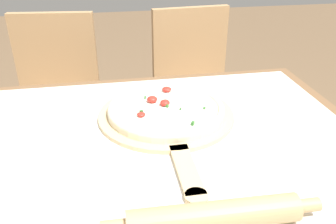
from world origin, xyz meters
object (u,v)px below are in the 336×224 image
object	(u,v)px
pizza	(166,109)
chair_left	(57,97)
rolling_pin	(214,216)
chair_right	(194,87)
pizza_peel	(167,118)

from	to	relation	value
pizza	chair_left	bearing A→B (deg)	119.93
pizza	chair_left	distance (m)	0.84
rolling_pin	chair_right	xyz separation A→B (m)	(0.25, 1.13, -0.26)
chair_left	chair_right	distance (m)	0.67
chair_left	rolling_pin	bearing A→B (deg)	-63.55
chair_left	pizza	bearing A→B (deg)	-53.76
pizza	rolling_pin	size ratio (longest dim) A/B	0.82
pizza	chair_right	size ratio (longest dim) A/B	0.38
rolling_pin	chair_left	distance (m)	1.23
pizza_peel	chair_right	size ratio (longest dim) A/B	0.65
chair_right	pizza_peel	bearing A→B (deg)	-115.34
chair_right	chair_left	bearing A→B (deg)	174.96
pizza_peel	rolling_pin	xyz separation A→B (m)	(0.01, -0.41, 0.02)
pizza	chair_left	world-z (taller)	chair_left
pizza_peel	pizza	world-z (taller)	pizza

